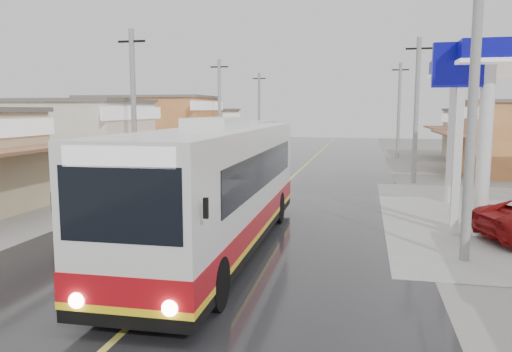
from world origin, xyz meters
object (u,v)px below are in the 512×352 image
(cyclist, at_px, (178,185))
(tricycle_near, at_px, (144,167))
(second_bus, at_px, (244,143))
(coach_bus, at_px, (219,187))

(cyclist, relative_size, tricycle_near, 0.75)
(second_bus, height_order, cyclist, second_bus)
(coach_bus, relative_size, tricycle_near, 4.80)
(second_bus, bearing_deg, tricycle_near, -104.55)
(coach_bus, relative_size, second_bus, 1.27)
(second_bus, relative_size, cyclist, 5.01)
(second_bus, bearing_deg, cyclist, -86.39)
(second_bus, relative_size, tricycle_near, 3.78)
(coach_bus, height_order, second_bus, coach_bus)
(second_bus, xyz_separation_m, tricycle_near, (-3.18, -10.07, -0.72))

